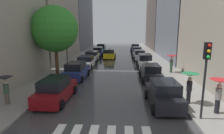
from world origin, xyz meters
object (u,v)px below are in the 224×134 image
(parked_car_left_fourth, at_px, (92,56))
(parked_car_right_nearest, at_px, (164,95))
(parked_car_left_nearest, at_px, (56,90))
(parked_car_right_second, at_px, (151,73))
(pedestrian_by_kerb, at_px, (172,59))
(lamp_post_left, at_px, (66,40))
(parked_car_right_fourth, at_px, (139,55))
(taxi_midroad, at_px, (110,54))
(parked_car_left_second, at_px, (76,71))
(pedestrian_foreground, at_px, (219,88))
(parked_car_right_fifth, at_px, (137,51))
(parked_car_right_third, at_px, (145,61))
(parked_car_right_sixth, at_px, (135,48))
(pedestrian_far_side, at_px, (6,84))
(traffic_light_right_corner, at_px, (206,64))
(pedestrian_near_tree, at_px, (190,81))
(parked_car_left_third, at_px, (86,62))
(street_tree_left, at_px, (55,29))
(parked_car_left_sixth, at_px, (101,48))

(parked_car_left_fourth, relative_size, parked_car_right_nearest, 1.15)
(parked_car_left_fourth, bearing_deg, parked_car_left_nearest, -177.35)
(parked_car_right_second, bearing_deg, pedestrian_by_kerb, -42.66)
(parked_car_left_nearest, bearing_deg, lamp_post_left, 12.93)
(parked_car_right_fourth, distance_m, taxi_midroad, 5.23)
(parked_car_left_second, distance_m, pedestrian_foreground, 13.26)
(parked_car_right_nearest, distance_m, parked_car_right_fifth, 25.74)
(parked_car_left_nearest, bearing_deg, pedestrian_by_kerb, -47.29)
(parked_car_right_nearest, relative_size, pedestrian_foreground, 1.98)
(parked_car_right_third, height_order, parked_car_right_sixth, parked_car_right_third)
(parked_car_left_nearest, xyz_separation_m, parked_car_right_sixth, (7.72, 31.11, -0.02))
(pedestrian_foreground, bearing_deg, pedestrian_far_side, 33.54)
(parked_car_right_fifth, height_order, pedestrian_foreground, pedestrian_foreground)
(pedestrian_foreground, xyz_separation_m, pedestrian_far_side, (-13.42, 0.66, -0.20))
(parked_car_right_nearest, height_order, pedestrian_foreground, pedestrian_foreground)
(traffic_light_right_corner, bearing_deg, parked_car_right_nearest, 130.03)
(parked_car_left_second, distance_m, parked_car_right_sixth, 26.06)
(parked_car_right_fifth, xyz_separation_m, traffic_light_right_corner, (1.57, -27.74, 2.54))
(pedestrian_near_tree, bearing_deg, pedestrian_far_side, 33.09)
(parked_car_right_second, bearing_deg, parked_car_right_nearest, 179.25)
(parked_car_left_third, bearing_deg, parked_car_left_nearest, -176.83)
(parked_car_left_second, distance_m, street_tree_left, 5.01)
(parked_car_left_third, height_order, parked_car_left_fourth, parked_car_left_third)
(parked_car_left_third, xyz_separation_m, parked_car_left_fourth, (-0.04, 5.52, -0.00))
(parked_car_left_fourth, xyz_separation_m, parked_car_right_third, (7.91, -5.16, 0.11))
(pedestrian_foreground, distance_m, pedestrian_by_kerb, 10.82)
(parked_car_left_fourth, distance_m, taxi_midroad, 3.76)
(pedestrian_foreground, xyz_separation_m, street_tree_left, (-12.88, 9.11, 3.37))
(parked_car_right_fourth, distance_m, lamp_post_left, 13.96)
(parked_car_left_third, bearing_deg, parked_car_left_fourth, 3.21)
(parked_car_right_fifth, distance_m, lamp_post_left, 18.84)
(parked_car_right_nearest, height_order, parked_car_right_fifth, parked_car_right_nearest)
(parked_car_right_third, relative_size, pedestrian_far_side, 2.37)
(parked_car_left_third, height_order, traffic_light_right_corner, traffic_light_right_corner)
(parked_car_left_fourth, height_order, pedestrian_near_tree, pedestrian_near_tree)
(street_tree_left, bearing_deg, parked_car_left_nearest, -71.69)
(parked_car_left_nearest, xyz_separation_m, pedestrian_by_kerb, (10.43, 8.99, 0.87))
(taxi_midroad, distance_m, lamp_post_left, 12.41)
(parked_car_right_third, bearing_deg, parked_car_right_second, 179.34)
(parked_car_left_second, height_order, parked_car_left_sixth, parked_car_left_sixth)
(parked_car_left_second, bearing_deg, pedestrian_near_tree, -122.51)
(taxi_midroad, distance_m, traffic_light_right_corner, 24.05)
(street_tree_left, bearing_deg, parked_car_right_second, -7.50)
(parked_car_right_third, xyz_separation_m, pedestrian_by_kerb, (2.65, -3.51, 0.83))
(parked_car_right_fifth, height_order, pedestrian_far_side, pedestrian_far_side)
(pedestrian_near_tree, distance_m, street_tree_left, 14.35)
(parked_car_right_sixth, relative_size, taxi_midroad, 0.89)
(parked_car_right_fifth, bearing_deg, parked_car_left_fourth, 134.28)
(parked_car_right_second, distance_m, traffic_light_right_corner, 9.09)
(taxi_midroad, xyz_separation_m, pedestrian_foreground, (7.96, -22.16, 0.95))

